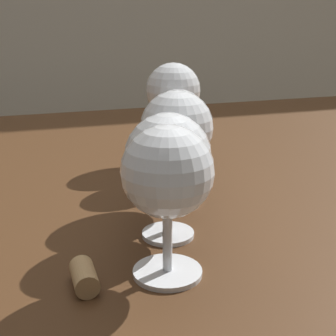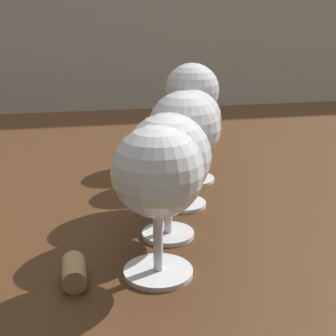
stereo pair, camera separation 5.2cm
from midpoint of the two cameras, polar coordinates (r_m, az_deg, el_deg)
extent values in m
cube|color=#472B16|center=(0.79, -4.44, -0.80)|extent=(1.57, 0.92, 0.03)
cylinder|color=white|center=(0.48, -3.26, -11.85)|extent=(0.07, 0.07, 0.00)
cylinder|color=white|center=(0.46, -3.34, -7.80)|extent=(0.01, 0.01, 0.07)
sphere|color=white|center=(0.44, -3.49, -0.45)|extent=(0.08, 0.08, 0.08)
ellipsoid|color=maroon|center=(0.44, -3.49, -0.63)|extent=(0.07, 0.07, 0.03)
cylinder|color=white|center=(0.55, -2.74, -7.57)|extent=(0.06, 0.06, 0.00)
cylinder|color=white|center=(0.54, -2.79, -4.62)|extent=(0.01, 0.01, 0.06)
sphere|color=white|center=(0.52, -2.88, 1.30)|extent=(0.09, 0.09, 0.09)
ellipsoid|color=#380711|center=(0.52, -2.87, 0.73)|extent=(0.08, 0.08, 0.03)
cylinder|color=white|center=(0.63, -1.41, -4.09)|extent=(0.06, 0.06, 0.00)
cylinder|color=white|center=(0.62, -1.44, -0.98)|extent=(0.01, 0.01, 0.07)
sphere|color=white|center=(0.60, -1.48, 4.66)|extent=(0.09, 0.09, 0.09)
ellipsoid|color=pink|center=(0.60, -1.48, 4.11)|extent=(0.08, 0.08, 0.03)
cylinder|color=white|center=(0.72, -0.87, -1.23)|extent=(0.06, 0.06, 0.00)
cylinder|color=white|center=(0.71, -0.88, 1.27)|extent=(0.01, 0.01, 0.06)
sphere|color=white|center=(0.70, -0.90, 5.71)|extent=(0.08, 0.08, 0.08)
ellipsoid|color=gold|center=(0.70, -0.90, 5.56)|extent=(0.07, 0.07, 0.03)
cylinder|color=white|center=(0.81, -1.28, 0.95)|extent=(0.06, 0.06, 0.00)
cylinder|color=white|center=(0.80, -1.30, 3.95)|extent=(0.01, 0.01, 0.08)
sphere|color=white|center=(0.79, -1.34, 8.84)|extent=(0.09, 0.09, 0.09)
ellipsoid|color=#470A16|center=(0.79, -1.34, 8.77)|extent=(0.08, 0.08, 0.04)
cylinder|color=tan|center=(0.46, -12.82, -12.09)|extent=(0.02, 0.04, 0.02)
camera|label=1|loc=(0.03, -92.86, -0.93)|focal=53.42mm
camera|label=2|loc=(0.03, 87.14, 0.93)|focal=53.42mm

